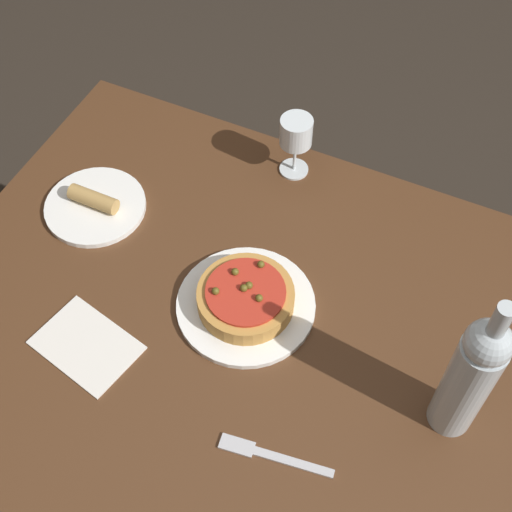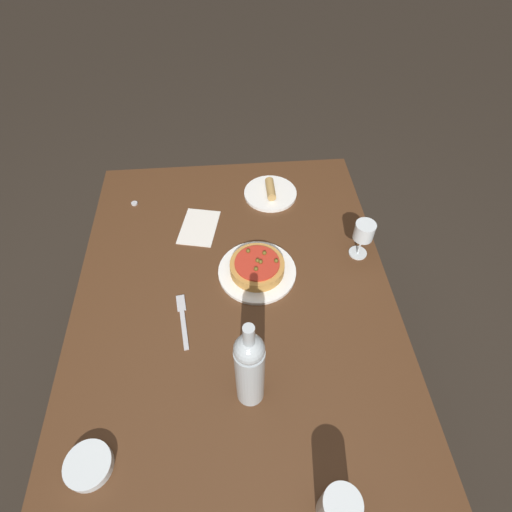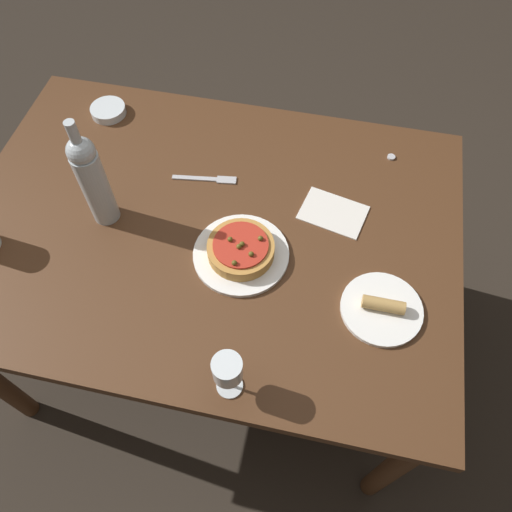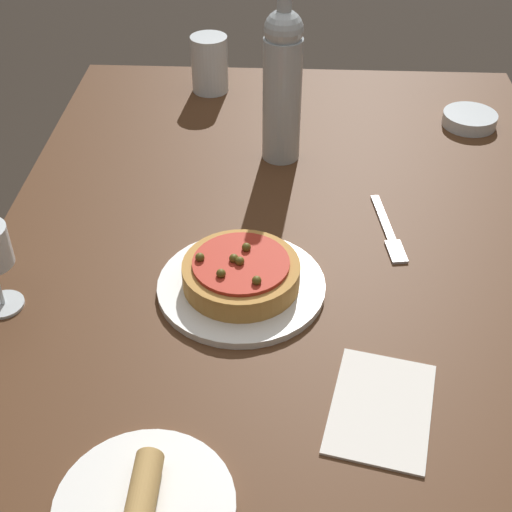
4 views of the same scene
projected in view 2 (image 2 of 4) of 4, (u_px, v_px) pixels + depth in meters
The scene contains 12 objects.
ground_plane at pixel (242, 395), 1.83m from camera, with size 14.00×14.00×0.00m, color #2D261E.
dining_table at pixel (236, 318), 1.31m from camera, with size 1.39×1.00×0.77m.
dinner_plate at pixel (257, 271), 1.31m from camera, with size 0.26×0.26×0.01m.
pizza at pixel (257, 266), 1.29m from camera, with size 0.18×0.18×0.05m.
wine_glass at pixel (364, 233), 1.29m from camera, with size 0.07×0.07×0.14m.
wine_bottle at pixel (250, 368), 0.94m from camera, with size 0.07×0.07×0.35m.
water_cup at pixel (338, 508), 0.84m from camera, with size 0.08×0.08×0.13m.
side_bowl at pixel (89, 465), 0.94m from camera, with size 0.11×0.11×0.03m.
fork at pixel (183, 318), 1.20m from camera, with size 0.19×0.05×0.00m.
side_plate at pixel (270, 193), 1.55m from camera, with size 0.21×0.21×0.05m.
paper_napkin at pixel (199, 227), 1.45m from camera, with size 0.20×0.16×0.00m.
bottle_cap at pixel (134, 203), 1.53m from camera, with size 0.02×0.02×0.01m.
Camera 2 is at (-0.68, -0.01, 1.82)m, focal length 28.00 mm.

